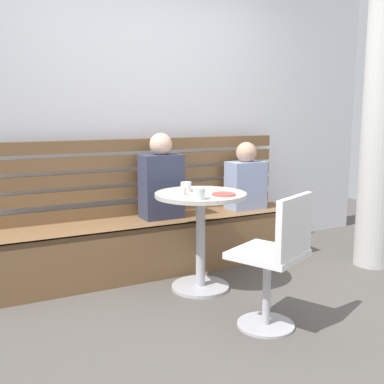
% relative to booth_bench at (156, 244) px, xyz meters
% --- Properties ---
extents(ground, '(8.00, 8.00, 0.00)m').
position_rel_booth_bench_xyz_m(ground, '(0.00, -1.20, -0.22)').
color(ground, '#514C47').
extents(back_wall, '(5.20, 0.10, 2.90)m').
position_rel_booth_bench_xyz_m(back_wall, '(0.00, 0.44, 1.23)').
color(back_wall, silver).
rests_on(back_wall, ground).
extents(concrete_pillar, '(0.32, 0.32, 2.80)m').
position_rel_booth_bench_xyz_m(concrete_pillar, '(1.75, -0.75, 1.18)').
color(concrete_pillar, '#B2B2AD').
rests_on(concrete_pillar, ground).
extents(booth_bench, '(2.70, 0.52, 0.44)m').
position_rel_booth_bench_xyz_m(booth_bench, '(0.00, 0.00, 0.00)').
color(booth_bench, brown).
rests_on(booth_bench, ground).
extents(booth_backrest, '(2.65, 0.04, 0.66)m').
position_rel_booth_bench_xyz_m(booth_backrest, '(0.00, 0.24, 0.56)').
color(booth_backrest, brown).
rests_on(booth_backrest, booth_bench).
extents(cafe_table, '(0.68, 0.68, 0.74)m').
position_rel_booth_bench_xyz_m(cafe_table, '(0.13, -0.55, 0.30)').
color(cafe_table, '#ADADB2').
rests_on(cafe_table, ground).
extents(white_chair, '(0.53, 0.53, 0.85)m').
position_rel_booth_bench_xyz_m(white_chair, '(0.22, -1.36, 0.24)').
color(white_chair, '#ADADB2').
rests_on(white_chair, ground).
extents(person_adult, '(0.34, 0.22, 0.72)m').
position_rel_booth_bench_xyz_m(person_adult, '(0.07, 0.04, 0.54)').
color(person_adult, '#333851').
rests_on(person_adult, booth_bench).
extents(person_child_left, '(0.34, 0.22, 0.62)m').
position_rel_booth_bench_xyz_m(person_child_left, '(0.92, 0.03, 0.49)').
color(person_child_left, '#8C9EC6').
rests_on(person_child_left, booth_bench).
extents(cup_ceramic_white, '(0.08, 0.08, 0.07)m').
position_rel_booth_bench_xyz_m(cup_ceramic_white, '(0.07, -0.44, 0.55)').
color(cup_ceramic_white, white).
rests_on(cup_ceramic_white, cafe_table).
extents(cup_espresso_small, '(0.06, 0.06, 0.05)m').
position_rel_booth_bench_xyz_m(cup_espresso_small, '(-0.02, -0.56, 0.55)').
color(cup_espresso_small, silver).
rests_on(cup_espresso_small, cafe_table).
extents(cup_glass_short, '(0.08, 0.08, 0.08)m').
position_rel_booth_bench_xyz_m(cup_glass_short, '(-0.00, -0.77, 0.56)').
color(cup_glass_short, silver).
rests_on(cup_glass_short, cafe_table).
extents(plate_small, '(0.17, 0.17, 0.01)m').
position_rel_booth_bench_xyz_m(plate_small, '(0.24, -0.71, 0.52)').
color(plate_small, '#DB4C42').
rests_on(plate_small, cafe_table).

